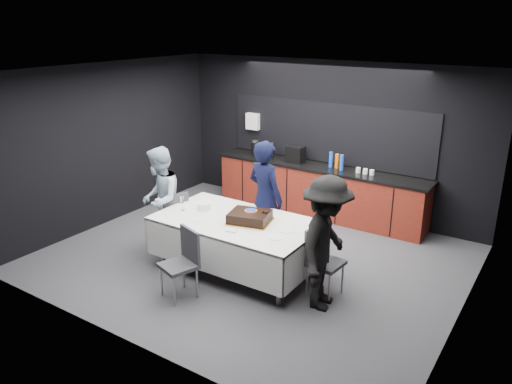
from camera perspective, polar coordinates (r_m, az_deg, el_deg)
ground at (r=7.71m, az=-0.41°, el=-7.59°), size 6.00×6.00×0.00m
room_shell at (r=7.07m, az=-0.45°, el=5.97°), size 6.04×5.04×2.82m
kitchenette at (r=9.30m, az=7.10°, el=0.65°), size 4.10×0.64×2.05m
party_table at (r=7.14m, az=-2.21°, el=-4.21°), size 2.32×1.32×0.78m
cake_assembly at (r=6.98m, az=-0.72°, el=-2.88°), size 0.69×0.61×0.18m
plate_stack at (r=7.48m, az=-5.94°, el=-1.62°), size 0.20×0.20×0.10m
loose_plate_near at (r=7.14m, az=-6.60°, el=-3.10°), size 0.21×0.21×0.01m
loose_plate_right_a at (r=6.73m, az=3.55°, el=-4.41°), size 0.21×0.21×0.01m
loose_plate_right_b at (r=6.51m, az=2.20°, el=-5.25°), size 0.18×0.18×0.01m
loose_plate_far at (r=7.34m, az=-0.49°, el=-2.31°), size 0.20×0.20×0.01m
fork_pile at (r=6.71m, az=-2.83°, el=-4.41°), size 0.17×0.13×0.02m
champagne_flute at (r=7.45m, az=-8.43°, el=-0.94°), size 0.06×0.06×0.22m
chair_left at (r=7.98m, az=-9.39°, el=-2.69°), size 0.55×0.55×0.92m
chair_right at (r=6.65m, az=7.40°, el=-7.23°), size 0.46×0.46×0.92m
chair_near at (r=6.60m, az=-8.29°, el=-7.51°), size 0.53×0.53×0.92m
person_center at (r=7.61m, az=1.05°, el=-0.65°), size 0.73×0.56×1.79m
person_left at (r=7.89m, az=-10.89°, el=-0.81°), size 0.95×1.01×1.65m
person_right at (r=6.21m, az=7.98°, el=-5.86°), size 0.80×1.20×1.73m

